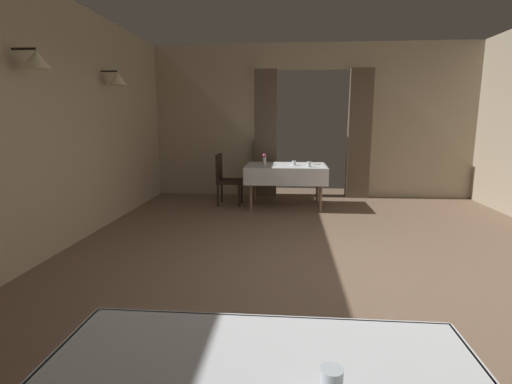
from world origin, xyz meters
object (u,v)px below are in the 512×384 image
(chair_mid_left, at_px, (226,177))
(glass_mid_c, at_px, (309,164))
(glass_mid_b, at_px, (294,163))
(flower_vase_mid, at_px, (264,159))
(dining_table_mid, at_px, (286,170))
(plate_mid_d, at_px, (314,164))

(chair_mid_left, xyz_separation_m, glass_mid_c, (1.49, -0.31, 0.28))
(glass_mid_b, bearing_deg, flower_vase_mid, 179.66)
(dining_table_mid, relative_size, glass_mid_b, 17.19)
(glass_mid_c, bearing_deg, plate_mid_d, 75.01)
(chair_mid_left, bearing_deg, dining_table_mid, -2.40)
(dining_table_mid, height_order, flower_vase_mid, flower_vase_mid)
(chair_mid_left, distance_m, plate_mid_d, 1.62)
(flower_vase_mid, height_order, plate_mid_d, flower_vase_mid)
(flower_vase_mid, bearing_deg, chair_mid_left, 172.99)
(chair_mid_left, distance_m, glass_mid_b, 1.27)
(flower_vase_mid, height_order, glass_mid_b, flower_vase_mid)
(glass_mid_b, bearing_deg, glass_mid_c, -40.96)
(dining_table_mid, relative_size, plate_mid_d, 6.16)
(flower_vase_mid, distance_m, plate_mid_d, 0.92)
(chair_mid_left, height_order, flower_vase_mid, flower_vase_mid)
(glass_mid_c, relative_size, plate_mid_d, 0.40)
(dining_table_mid, distance_m, glass_mid_c, 0.49)
(plate_mid_d, bearing_deg, glass_mid_b, -150.56)
(dining_table_mid, bearing_deg, plate_mid_d, 17.57)
(dining_table_mid, distance_m, glass_mid_b, 0.20)
(flower_vase_mid, bearing_deg, dining_table_mid, 6.25)
(dining_table_mid, relative_size, glass_mid_c, 15.25)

